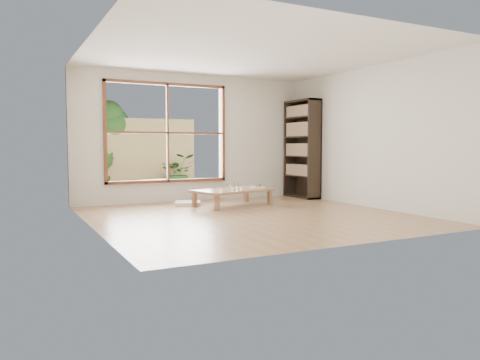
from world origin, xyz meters
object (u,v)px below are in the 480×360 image
object	(u,v)px
food_tray	(258,187)
garden_bench	(145,183)
low_table	(233,191)
bookshelf	(302,149)

from	to	relation	value
food_tray	garden_bench	world-z (taller)	food_tray
low_table	food_tray	distance (m)	0.57
food_tray	garden_bench	size ratio (longest dim) A/B	0.28
low_table	food_tray	size ratio (longest dim) A/B	4.92
food_tray	garden_bench	xyz separation A→B (m)	(-1.70, 2.03, -0.01)
low_table	garden_bench	distance (m)	2.36
food_tray	garden_bench	distance (m)	2.65
bookshelf	garden_bench	xyz separation A→B (m)	(-3.14, 1.45, -0.74)
food_tray	garden_bench	bearing A→B (deg)	152.57
low_table	bookshelf	size ratio (longest dim) A/B	0.76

